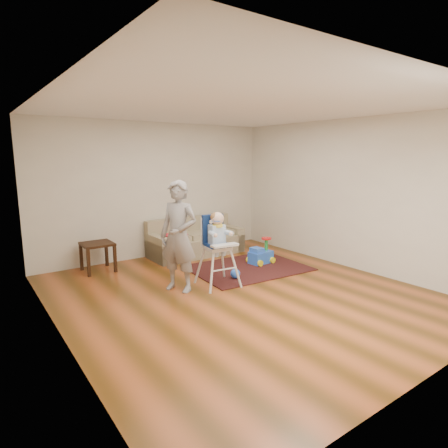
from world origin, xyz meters
TOP-DOWN VIEW (x-y plane):
  - ground at (0.00, 0.00)m, footprint 5.50×5.50m
  - room_envelope at (0.00, 0.53)m, footprint 5.04×5.52m
  - sofa at (0.65, 2.30)m, footprint 1.96×0.81m
  - side_table at (-1.38, 2.34)m, footprint 0.52×0.52m
  - area_rug at (0.91, 0.91)m, footprint 2.14×1.66m
  - ride_on_toy at (1.29, 1.00)m, footprint 0.46×0.35m
  - toy_ball at (0.34, 0.55)m, footprint 0.16×0.16m
  - high_chair at (-0.07, 0.48)m, footprint 0.61×0.61m
  - adult at (-0.66, 0.65)m, footprint 0.65×0.73m

SIDE VIEW (x-z plane):
  - ground at x=0.00m, z-range 0.00..0.00m
  - area_rug at x=0.91m, z-range 0.00..0.02m
  - toy_ball at x=0.34m, z-range 0.02..0.18m
  - ride_on_toy at x=1.29m, z-range 0.02..0.50m
  - side_table at x=-1.38m, z-range 0.00..0.52m
  - sofa at x=0.65m, z-range 0.00..0.76m
  - high_chair at x=-0.07m, z-range -0.02..1.17m
  - adult at x=-0.66m, z-range 0.00..1.69m
  - room_envelope at x=0.00m, z-range 0.52..3.24m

